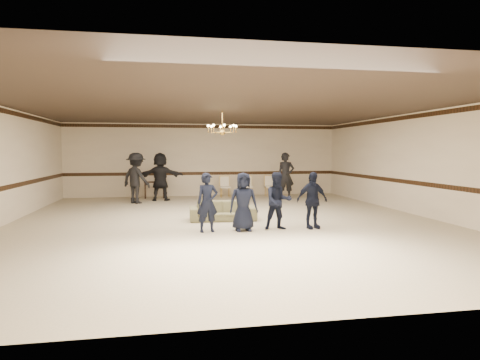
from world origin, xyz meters
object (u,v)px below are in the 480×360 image
object	(u,v)px
boy_c	(278,201)
settee	(223,211)
adult_right	(286,176)
boy_b	(243,202)
banquet_chair_right	(270,186)
boy_a	(207,203)
boy_d	(312,200)
adult_mid	(160,177)
adult_left	(136,178)
chandelier	(222,122)
banquet_chair_mid	(248,187)
banquet_chair_left	(225,187)
console_table	(154,190)

from	to	relation	value
boy_c	settee	distance (m)	2.08
boy_c	adult_right	bearing A→B (deg)	72.12
boy_b	banquet_chair_right	bearing A→B (deg)	70.54
boy_a	boy_b	bearing A→B (deg)	-9.16
boy_b	boy_c	distance (m)	0.90
settee	boy_d	bearing A→B (deg)	-35.83
adult_right	settee	bearing A→B (deg)	-121.46
boy_c	boy_b	bearing A→B (deg)	-179.85
adult_mid	adult_right	world-z (taller)	same
boy_a	adult_right	distance (m)	7.48
boy_b	adult_left	distance (m)	6.81
boy_b	boy_c	world-z (taller)	same
chandelier	adult_mid	world-z (taller)	chandelier
settee	banquet_chair_right	bearing A→B (deg)	66.13
boy_c	adult_left	world-z (taller)	adult_left
boy_a	banquet_chair_mid	world-z (taller)	boy_a
chandelier	adult_mid	size ratio (longest dim) A/B	0.49
banquet_chair_mid	banquet_chair_right	world-z (taller)	same
boy_b	boy_d	world-z (taller)	same
boy_a	banquet_chair_left	size ratio (longest dim) A/B	1.63
boy_a	console_table	xyz separation A→B (m)	(-1.49, 7.75, -0.37)
boy_c	banquet_chair_right	xyz separation A→B (m)	(1.71, 7.55, -0.28)
chandelier	boy_b	size ratio (longest dim) A/B	0.64
console_table	adult_right	bearing A→B (deg)	-14.13
boy_d	settee	bearing A→B (deg)	133.20
boy_d	banquet_chair_mid	distance (m)	7.56
adult_right	banquet_chair_right	world-z (taller)	adult_right
chandelier	adult_mid	bearing A→B (deg)	113.44
boy_d	adult_right	bearing A→B (deg)	70.89
boy_d	boy_a	bearing A→B (deg)	171.36
boy_a	boy_c	bearing A→B (deg)	-9.16
boy_c	settee	size ratio (longest dim) A/B	0.77
boy_b	boy_d	distance (m)	1.80
boy_b	banquet_chair_right	size ratio (longest dim) A/B	1.63
boy_b	adult_right	size ratio (longest dim) A/B	0.76
adult_mid	console_table	bearing A→B (deg)	-66.63
banquet_chair_left	console_table	bearing A→B (deg)	174.82
boy_c	adult_mid	bearing A→B (deg)	114.10
boy_a	settee	bearing A→B (deg)	60.61
boy_d	adult_mid	bearing A→B (deg)	111.33
boy_a	adult_left	bearing A→B (deg)	100.00
settee	banquet_chair_left	distance (m)	5.97
boy_a	banquet_chair_mid	bearing A→B (deg)	62.44
boy_b	adult_left	world-z (taller)	adult_left
settee	banquet_chair_left	bearing A→B (deg)	83.62
banquet_chair_right	boy_a	bearing A→B (deg)	-112.53
chandelier	boy_a	xyz separation A→B (m)	(-0.70, -2.38, -2.14)
adult_mid	settee	bearing A→B (deg)	116.99
settee	boy_a	bearing A→B (deg)	-107.90
banquet_chair_left	adult_right	bearing A→B (deg)	-27.31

